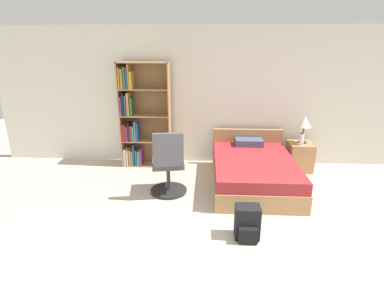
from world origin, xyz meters
name	(u,v)px	position (x,y,z in m)	size (l,w,h in m)	color
ground_plane	(245,277)	(0.00, 0.00, 0.00)	(14.00, 14.00, 0.00)	#BCB29E
wall_back	(229,97)	(0.00, 3.23, 1.30)	(9.00, 0.06, 2.60)	silver
bookshelf	(138,118)	(-1.70, 2.96, 0.94)	(0.93, 0.33, 1.96)	#AD7F51
bed	(253,170)	(0.38, 2.21, 0.25)	(1.31, 1.91, 0.72)	#AD7F51
office_chair	(168,166)	(-0.99, 1.74, 0.48)	(0.58, 0.64, 1.06)	#232326
nightstand	(299,156)	(1.34, 2.86, 0.26)	(0.43, 0.48, 0.53)	#AD7F51
table_lamp	(304,123)	(1.36, 2.89, 0.91)	(0.25, 0.25, 0.50)	#333333
water_bottle	(301,139)	(1.30, 2.75, 0.63)	(0.08, 0.08, 0.23)	silver
backpack_black	(247,223)	(0.10, 0.67, 0.20)	(0.30, 0.29, 0.41)	black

